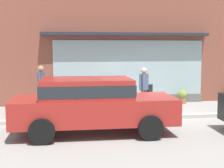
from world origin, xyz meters
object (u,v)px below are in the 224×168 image
at_px(pedestrian_passerby, 41,85).
at_px(potted_plant_near_hydrant, 182,96).
at_px(pedestrian_with_handbag, 144,86).
at_px(potted_plant_window_left, 49,97).
at_px(fire_hydrant, 125,100).
at_px(potted_plant_window_center, 103,91).
at_px(parked_car_red, 91,102).

xyz_separation_m(pedestrian_passerby, potted_plant_near_hydrant, (5.84, 1.11, -0.71)).
relative_size(pedestrian_with_handbag, potted_plant_window_left, 2.55).
height_order(pedestrian_with_handbag, potted_plant_window_left, pedestrian_with_handbag).
distance_m(pedestrian_passerby, potted_plant_near_hydrant, 5.99).
bearing_deg(potted_plant_near_hydrant, fire_hydrant, -152.10).
xyz_separation_m(pedestrian_passerby, potted_plant_window_left, (0.23, 1.43, -0.67)).
height_order(potted_plant_near_hydrant, potted_plant_window_left, potted_plant_window_left).
distance_m(fire_hydrant, potted_plant_window_left, 3.34).
bearing_deg(potted_plant_window_center, potted_plant_window_left, 167.34).
bearing_deg(potted_plant_near_hydrant, potted_plant_window_center, -177.35).
bearing_deg(potted_plant_near_hydrant, parked_car_red, -135.11).
bearing_deg(pedestrian_with_handbag, parked_car_red, -157.60).
distance_m(potted_plant_window_center, potted_plant_window_left, 2.22).
bearing_deg(fire_hydrant, potted_plant_window_left, 147.40).
bearing_deg(potted_plant_window_left, pedestrian_with_handbag, -26.24).
distance_m(potted_plant_window_center, potted_plant_near_hydrant, 3.48).
bearing_deg(potted_plant_window_center, pedestrian_passerby, -158.29).
xyz_separation_m(fire_hydrant, potted_plant_window_left, (-2.82, 1.80, -0.10)).
relative_size(pedestrian_with_handbag, parked_car_red, 0.37).
relative_size(parked_car_red, potted_plant_window_center, 3.48).
bearing_deg(potted_plant_near_hydrant, pedestrian_passerby, -169.27).
height_order(pedestrian_with_handbag, parked_car_red, pedestrian_with_handbag).
bearing_deg(pedestrian_passerby, parked_car_red, -140.96).
bearing_deg(potted_plant_window_left, potted_plant_near_hydrant, -3.29).
bearing_deg(pedestrian_passerby, pedestrian_with_handbag, -80.78).
height_order(pedestrian_with_handbag, potted_plant_near_hydrant, pedestrian_with_handbag).
distance_m(parked_car_red, potted_plant_window_left, 4.84).
xyz_separation_m(pedestrian_passerby, potted_plant_window_center, (2.38, 0.95, -0.40)).
distance_m(fire_hydrant, potted_plant_near_hydrant, 3.16).
xyz_separation_m(potted_plant_window_center, potted_plant_near_hydrant, (3.46, 0.16, -0.31)).
relative_size(potted_plant_window_center, potted_plant_window_left, 1.99).
bearing_deg(pedestrian_with_handbag, fire_hydrant, 154.68).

